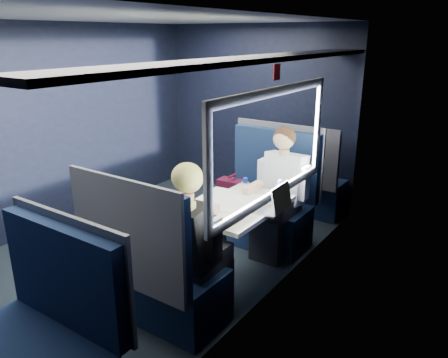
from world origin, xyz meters
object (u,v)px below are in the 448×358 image
Objects in this scene: cup at (281,192)px; laptop at (275,203)px; man at (280,186)px; table at (236,212)px; bottle_small at (279,193)px; seat_row_back at (49,340)px; woman at (193,237)px; seat_row_front at (302,182)px; seat_bay_near at (264,204)px; seat_bay_far at (155,274)px.

laptop is at bearing -71.73° from cup.
man reaches higher than laptop.
bottle_small is at bearing 37.42° from table.
cup is (0.23, 0.41, 0.12)m from table.
bottle_small is (0.48, 2.02, 0.43)m from seat_row_back.
seat_row_back is 2.53m from man.
seat_row_front is at bearing 95.70° from woman.
laptop is (0.53, -1.74, 0.40)m from seat_row_front.
man is at bearing 113.46° from laptop.
woman is 4.04× the size of laptop.
seat_bay_near and seat_bay_far have the same top height.
man reaches higher than bottle_small.
seat_bay_far is at bearing -119.36° from laptop.
table is 3.06× the size of laptop.
table is at bearing 78.22° from seat_bay_far.
woman is at bearing -84.55° from table.
seat_row_back is (0.00, -0.92, -0.00)m from seat_bay_far.
seat_row_back is (0.01, -2.66, -0.01)m from seat_bay_near.
bottle_small is at bearing -52.50° from seat_bay_near.
seat_bay_near is (-0.19, 0.87, -0.24)m from table.
seat_bay_far is 3.85× the size of laptop.
laptop is 1.49× the size of bottle_small.
laptop is at bearing -73.12° from seat_row_front.
seat_row_back is at bearing -90.00° from seat_row_front.
man is at bearing 84.28° from seat_row_back.
man is 4.04× the size of laptop.
table is 0.86× the size of seat_row_front.
table is 0.93m from seat_bay_far.
laptop is 3.80× the size of cup.
table is 0.79× the size of seat_bay_far.
seat_bay_far is 0.92m from seat_row_back.
seat_row_front is (0.00, 2.67, -0.00)m from seat_bay_far.
seat_row_front is at bearing 89.27° from seat_bay_near.
seat_bay_near is at bearing -90.73° from seat_row_front.
seat_row_front reaches higher than laptop.
seat_row_front and seat_row_back have the same top height.
laptop is (0.34, 0.06, 0.14)m from table.
seat_bay_near is 0.43m from man.
seat_bay_far is 0.95× the size of man.
man is (0.07, 0.70, 0.06)m from table.
seat_bay_far is 1.27m from bottle_small.
woman is (0.25, 0.17, 0.31)m from seat_bay_far.
woman is at bearing -80.57° from seat_bay_near.
woman is (0.07, -0.71, 0.06)m from table.
seat_row_front is at bearing 107.01° from bottle_small.
seat_row_back is 1.16m from woman.
seat_bay_far is 0.43m from woman.
man is (0.25, 1.57, 0.30)m from seat_bay_far.
seat_row_back is 13.47× the size of cup.
table is 0.41m from bottle_small.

